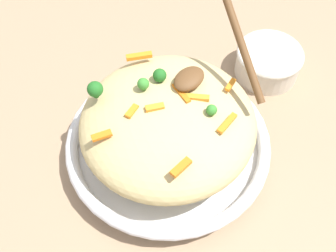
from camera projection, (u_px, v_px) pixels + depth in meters
ground_plane at (168, 153)px, 0.76m from camera, size 2.40×2.40×0.00m
serving_bowl at (168, 145)px, 0.74m from camera, size 0.34×0.34×0.05m
pasta_mound at (168, 123)px, 0.69m from camera, size 0.28×0.28×0.10m
carrot_piece_0 at (230, 85)px, 0.68m from camera, size 0.03×0.01×0.01m
carrot_piece_1 at (227, 123)px, 0.64m from camera, size 0.04×0.01×0.01m
carrot_piece_2 at (181, 167)px, 0.59m from camera, size 0.03×0.01×0.01m
carrot_piece_3 at (182, 94)px, 0.66m from camera, size 0.02×0.04×0.01m
carrot_piece_4 at (132, 111)px, 0.65m from camera, size 0.03×0.01×0.01m
carrot_piece_5 at (102, 136)px, 0.63m from camera, size 0.03×0.02×0.01m
carrot_piece_6 at (196, 97)px, 0.66m from camera, size 0.03×0.04×0.01m
carrot_piece_7 at (155, 108)px, 0.65m from camera, size 0.03×0.02×0.01m
carrot_piece_8 at (139, 56)px, 0.71m from camera, size 0.04×0.03×0.01m
broccoli_floret_0 at (95, 89)px, 0.66m from camera, size 0.02×0.02×0.03m
broccoli_floret_1 at (212, 110)px, 0.64m from camera, size 0.02×0.02×0.02m
broccoli_floret_2 at (160, 75)px, 0.68m from camera, size 0.02×0.02×0.02m
broccoli_floret_3 at (143, 84)px, 0.66m from camera, size 0.02×0.02×0.02m
serving_spoon at (210, 65)px, 0.66m from camera, size 0.15×0.16×0.11m
companion_bowl at (268, 61)px, 0.85m from camera, size 0.13×0.13×0.06m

